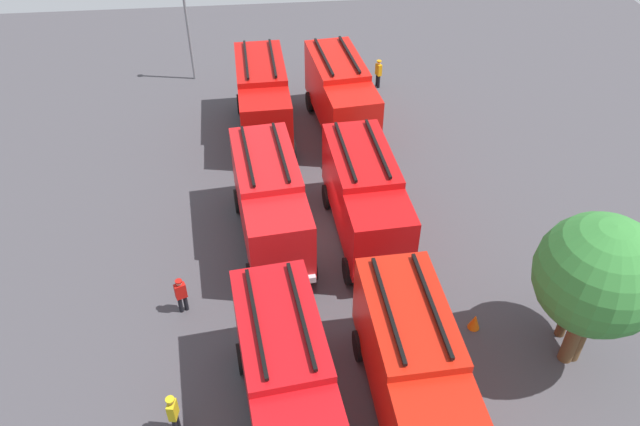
{
  "coord_description": "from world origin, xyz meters",
  "views": [
    {
      "loc": [
        20.1,
        -2.05,
        18.25
      ],
      "look_at": [
        0.0,
        0.0,
        1.4
      ],
      "focal_mm": 34.87,
      "sensor_mm": 36.0,
      "label": 1
    }
  ],
  "objects_px": {
    "fire_truck_5": "(413,366)",
    "firefighter_1": "(181,294)",
    "firefighter_4": "(173,413)",
    "fire_truck_4": "(365,196)",
    "tree_0": "(581,277)",
    "lamppost": "(187,25)",
    "fire_truck_2": "(287,378)",
    "tree_2": "(598,275)",
    "fire_truck_3": "(341,93)",
    "firefighter_0": "(378,72)",
    "tree_1": "(604,276)",
    "fire_truck_1": "(270,200)",
    "fire_truck_0": "(263,97)",
    "traffic_cone_0": "(475,321)"
  },
  "relations": [
    {
      "from": "firefighter_4",
      "to": "tree_0",
      "type": "height_order",
      "value": "tree_0"
    },
    {
      "from": "fire_truck_3",
      "to": "tree_1",
      "type": "xyz_separation_m",
      "value": [
        16.06,
        6.34,
        1.95
      ]
    },
    {
      "from": "fire_truck_4",
      "to": "tree_0",
      "type": "xyz_separation_m",
      "value": [
        6.23,
        6.41,
        0.85
      ]
    },
    {
      "from": "fire_truck_0",
      "to": "fire_truck_2",
      "type": "height_order",
      "value": "same"
    },
    {
      "from": "fire_truck_3",
      "to": "traffic_cone_0",
      "type": "xyz_separation_m",
      "value": [
        14.39,
        3.23,
        -1.83
      ]
    },
    {
      "from": "fire_truck_4",
      "to": "fire_truck_3",
      "type": "bearing_deg",
      "value": 175.78
    },
    {
      "from": "fire_truck_3",
      "to": "fire_truck_5",
      "type": "bearing_deg",
      "value": -6.33
    },
    {
      "from": "fire_truck_3",
      "to": "firefighter_4",
      "type": "xyz_separation_m",
      "value": [
        17.57,
        -7.51,
        -1.18
      ]
    },
    {
      "from": "fire_truck_1",
      "to": "lamppost",
      "type": "relative_size",
      "value": 1.26
    },
    {
      "from": "tree_2",
      "to": "lamppost",
      "type": "distance_m",
      "value": 26.88
    },
    {
      "from": "firefighter_4",
      "to": "fire_truck_4",
      "type": "bearing_deg",
      "value": -120.29
    },
    {
      "from": "lamppost",
      "to": "firefighter_4",
      "type": "bearing_deg",
      "value": 1.68
    },
    {
      "from": "firefighter_0",
      "to": "tree_1",
      "type": "relative_size",
      "value": 0.28
    },
    {
      "from": "traffic_cone_0",
      "to": "fire_truck_2",
      "type": "bearing_deg",
      "value": -66.64
    },
    {
      "from": "fire_truck_5",
      "to": "firefighter_4",
      "type": "height_order",
      "value": "fire_truck_5"
    },
    {
      "from": "lamppost",
      "to": "tree_1",
      "type": "bearing_deg",
      "value": 32.69
    },
    {
      "from": "tree_0",
      "to": "lamppost",
      "type": "distance_m",
      "value": 26.1
    },
    {
      "from": "firefighter_4",
      "to": "tree_2",
      "type": "height_order",
      "value": "tree_2"
    },
    {
      "from": "fire_truck_1",
      "to": "fire_truck_2",
      "type": "distance_m",
      "value": 8.82
    },
    {
      "from": "fire_truck_0",
      "to": "tree_1",
      "type": "xyz_separation_m",
      "value": [
        16.09,
        10.45,
        1.95
      ]
    },
    {
      "from": "fire_truck_0",
      "to": "tree_0",
      "type": "relative_size",
      "value": 1.63
    },
    {
      "from": "fire_truck_2",
      "to": "firefighter_1",
      "type": "xyz_separation_m",
      "value": [
        -5.04,
        -3.72,
        -1.25
      ]
    },
    {
      "from": "lamppost",
      "to": "fire_truck_3",
      "type": "bearing_deg",
      "value": 51.07
    },
    {
      "from": "fire_truck_3",
      "to": "firefighter_4",
      "type": "distance_m",
      "value": 19.15
    },
    {
      "from": "tree_1",
      "to": "fire_truck_1",
      "type": "bearing_deg",
      "value": -125.38
    },
    {
      "from": "tree_0",
      "to": "firefighter_0",
      "type": "bearing_deg",
      "value": -169.94
    },
    {
      "from": "tree_1",
      "to": "traffic_cone_0",
      "type": "xyz_separation_m",
      "value": [
        -1.66,
        -3.11,
        -3.78
      ]
    },
    {
      "from": "tree_2",
      "to": "fire_truck_5",
      "type": "bearing_deg",
      "value": -77.53
    },
    {
      "from": "fire_truck_0",
      "to": "fire_truck_4",
      "type": "bearing_deg",
      "value": 22.31
    },
    {
      "from": "fire_truck_1",
      "to": "tree_0",
      "type": "distance_m",
      "value": 12.21
    },
    {
      "from": "fire_truck_2",
      "to": "fire_truck_5",
      "type": "relative_size",
      "value": 1.02
    },
    {
      "from": "fire_truck_0",
      "to": "fire_truck_2",
      "type": "relative_size",
      "value": 0.98
    },
    {
      "from": "tree_1",
      "to": "tree_2",
      "type": "relative_size",
      "value": 0.97
    },
    {
      "from": "firefighter_4",
      "to": "tree_0",
      "type": "xyz_separation_m",
      "value": [
        -2.55,
        13.83,
        2.03
      ]
    },
    {
      "from": "fire_truck_5",
      "to": "tree_2",
      "type": "xyz_separation_m",
      "value": [
        -1.33,
        6.02,
        2.06
      ]
    },
    {
      "from": "fire_truck_1",
      "to": "fire_truck_5",
      "type": "xyz_separation_m",
      "value": [
        8.77,
        4.13,
        0.0
      ]
    },
    {
      "from": "fire_truck_2",
      "to": "fire_truck_5",
      "type": "bearing_deg",
      "value": 83.93
    },
    {
      "from": "traffic_cone_0",
      "to": "tree_2",
      "type": "bearing_deg",
      "value": 58.95
    },
    {
      "from": "fire_truck_1",
      "to": "fire_truck_3",
      "type": "relative_size",
      "value": 1.0
    },
    {
      "from": "fire_truck_4",
      "to": "tree_1",
      "type": "bearing_deg",
      "value": 37.9
    },
    {
      "from": "fire_truck_5",
      "to": "tree_0",
      "type": "xyz_separation_m",
      "value": [
        -2.41,
        6.26,
        0.85
      ]
    },
    {
      "from": "fire_truck_4",
      "to": "tree_0",
      "type": "bearing_deg",
      "value": 42.19
    },
    {
      "from": "fire_truck_5",
      "to": "firefighter_1",
      "type": "relative_size",
      "value": 4.48
    },
    {
      "from": "fire_truck_0",
      "to": "lamppost",
      "type": "bearing_deg",
      "value": -150.24
    },
    {
      "from": "firefighter_0",
      "to": "lamppost",
      "type": "height_order",
      "value": "lamppost"
    },
    {
      "from": "fire_truck_2",
      "to": "fire_truck_3",
      "type": "distance_m",
      "value": 17.91
    },
    {
      "from": "firefighter_0",
      "to": "lamppost",
      "type": "distance_m",
      "value": 11.58
    },
    {
      "from": "fire_truck_0",
      "to": "fire_truck_4",
      "type": "xyz_separation_m",
      "value": [
        8.83,
        4.02,
        0.0
      ]
    },
    {
      "from": "fire_truck_4",
      "to": "firefighter_1",
      "type": "xyz_separation_m",
      "value": [
        3.64,
        -7.55,
        -1.25
      ]
    },
    {
      "from": "firefighter_1",
      "to": "tree_1",
      "type": "xyz_separation_m",
      "value": [
        3.62,
        13.98,
        3.2
      ]
    }
  ]
}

